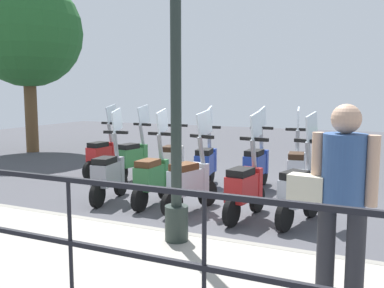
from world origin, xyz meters
name	(u,v)px	position (x,y,z in m)	size (l,w,h in m)	color
ground_plane	(214,200)	(0.00, 0.00, 0.00)	(28.00, 28.00, 0.00)	#424247
promenade_walkway	(100,263)	(-3.15, 0.00, 0.07)	(2.20, 20.00, 0.15)	gray
fence_railing	(16,213)	(-4.20, 0.00, 0.89)	(0.04, 16.03, 1.07)	black
lamp_post_near	(176,73)	(-2.40, -0.50, 2.02)	(0.26, 0.90, 4.22)	#232D28
pedestrian_with_bag	(340,192)	(-3.25, -2.31, 1.08)	(0.36, 0.66, 1.59)	#28282D
tree_large	(27,33)	(3.02, 7.07, 3.50)	(3.18, 3.18, 5.12)	brown
scooter_near_0	(299,190)	(-0.75, -1.55, 0.48)	(1.21, 0.52, 1.54)	black
scooter_near_1	(245,186)	(-0.84, -0.81, 0.48)	(1.23, 0.46, 1.54)	black
scooter_near_2	(190,180)	(-0.81, 0.07, 0.48)	(1.20, 0.53, 1.54)	black
scooter_near_3	(153,176)	(-0.74, 0.76, 0.48)	(1.23, 0.44, 1.54)	black
scooter_near_4	(109,173)	(-0.82, 1.54, 0.48)	(1.23, 0.45, 1.54)	black
scooter_far_0	(296,167)	(0.98, -1.17, 0.48)	(1.23, 0.46, 1.54)	black
scooter_far_1	(256,164)	(1.04, -0.43, 0.48)	(1.23, 0.44, 1.54)	black
scooter_far_2	(206,163)	(0.77, 0.47, 0.48)	(1.23, 0.47, 1.54)	black
scooter_far_3	(173,159)	(0.90, 1.24, 0.48)	(1.23, 0.46, 1.54)	black
scooter_far_4	(133,157)	(0.82, 2.11, 0.48)	(1.22, 0.48, 1.54)	black
scooter_far_5	(103,154)	(0.81, 2.87, 0.48)	(1.23, 0.44, 1.54)	black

